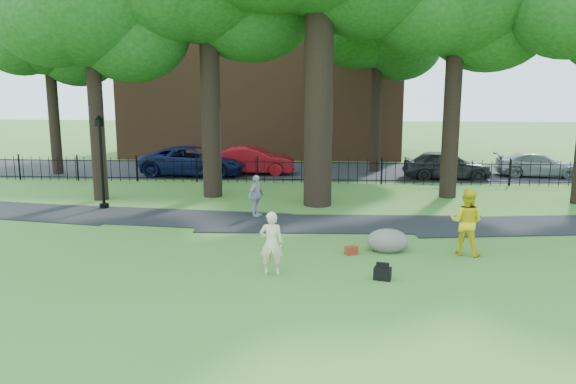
# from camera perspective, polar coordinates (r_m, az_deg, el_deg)

# --- Properties ---
(ground) EXTENTS (120.00, 120.00, 0.00)m
(ground) POSITION_cam_1_polar(r_m,az_deg,el_deg) (15.56, 2.60, -6.75)
(ground) COLOR #406E26
(ground) RESTS_ON ground
(footpath) EXTENTS (36.07, 3.85, 0.03)m
(footpath) POSITION_cam_1_polar(r_m,az_deg,el_deg) (19.32, 5.83, -3.29)
(footpath) COLOR black
(footpath) RESTS_ON ground
(street) EXTENTS (80.00, 7.00, 0.02)m
(street) POSITION_cam_1_polar(r_m,az_deg,el_deg) (31.19, 3.26, 2.15)
(street) COLOR black
(street) RESTS_ON ground
(iron_fence) EXTENTS (44.00, 0.04, 1.20)m
(iron_fence) POSITION_cam_1_polar(r_m,az_deg,el_deg) (27.14, 3.18, 2.13)
(iron_fence) COLOR black
(iron_fence) RESTS_ON ground
(brick_building) EXTENTS (18.00, 8.00, 12.00)m
(brick_building) POSITION_cam_1_polar(r_m,az_deg,el_deg) (39.09, -2.53, 12.73)
(brick_building) COLOR brown
(brick_building) RESTS_ON ground
(woman) EXTENTS (0.59, 0.39, 1.62)m
(woman) POSITION_cam_1_polar(r_m,az_deg,el_deg) (14.06, -1.69, -5.22)
(woman) COLOR beige
(woman) RESTS_ON ground
(man) EXTENTS (1.13, 1.03, 1.87)m
(man) POSITION_cam_1_polar(r_m,az_deg,el_deg) (16.45, 17.67, -2.91)
(man) COLOR yellow
(man) RESTS_ON ground
(pedestrian) EXTENTS (0.71, 0.96, 1.52)m
(pedestrian) POSITION_cam_1_polar(r_m,az_deg,el_deg) (20.21, -3.29, -0.42)
(pedestrian) COLOR #A8A8AD
(pedestrian) RESTS_ON ground
(boulder) EXTENTS (1.38, 1.17, 0.70)m
(boulder) POSITION_cam_1_polar(r_m,az_deg,el_deg) (16.38, 10.08, -4.72)
(boulder) COLOR slate
(boulder) RESTS_ON ground
(lamppost) EXTENTS (0.36, 0.36, 3.59)m
(lamppost) POSITION_cam_1_polar(r_m,az_deg,el_deg) (22.50, -18.41, 2.78)
(lamppost) COLOR black
(lamppost) RESTS_ON ground
(backpack) EXTENTS (0.47, 0.36, 0.31)m
(backpack) POSITION_cam_1_polar(r_m,az_deg,el_deg) (14.06, 9.57, -8.17)
(backpack) COLOR black
(backpack) RESTS_ON ground
(red_bag) EXTENTS (0.40, 0.33, 0.23)m
(red_bag) POSITION_cam_1_polar(r_m,az_deg,el_deg) (15.96, 6.45, -5.92)
(red_bag) COLOR maroon
(red_bag) RESTS_ON ground
(red_sedan) EXTENTS (4.57, 1.75, 1.48)m
(red_sedan) POSITION_cam_1_polar(r_m,az_deg,el_deg) (29.92, -3.67, 3.21)
(red_sedan) COLOR maroon
(red_sedan) RESTS_ON ground
(navy_van) EXTENTS (5.62, 2.76, 1.53)m
(navy_van) POSITION_cam_1_polar(r_m,az_deg,el_deg) (29.92, -9.55, 3.13)
(navy_van) COLOR #0B1238
(navy_van) RESTS_ON ground
(grey_car) EXTENTS (4.39, 1.94, 1.47)m
(grey_car) POSITION_cam_1_polar(r_m,az_deg,el_deg) (29.44, 15.81, 2.69)
(grey_car) COLOR black
(grey_car) RESTS_ON ground
(silver_car) EXTENTS (4.42, 2.23, 1.23)m
(silver_car) POSITION_cam_1_polar(r_m,az_deg,el_deg) (31.89, 24.02, 2.54)
(silver_car) COLOR gray
(silver_car) RESTS_ON ground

